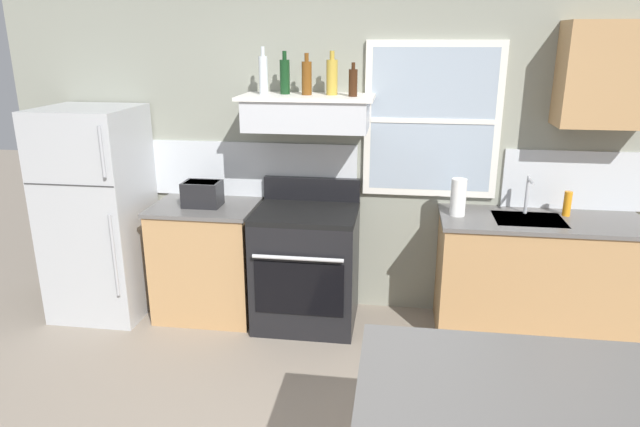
% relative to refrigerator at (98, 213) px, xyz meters
% --- Properties ---
extents(back_wall, '(5.40, 0.11, 2.70)m').
position_rel_refrigerator_xyz_m(back_wall, '(1.93, 0.39, 0.53)').
color(back_wall, gray).
rests_on(back_wall, ground_plane).
extents(refrigerator, '(0.70, 0.72, 1.65)m').
position_rel_refrigerator_xyz_m(refrigerator, '(0.00, 0.00, 0.00)').
color(refrigerator, '#B7BABC').
rests_on(refrigerator, ground_plane).
extents(counter_left_of_stove, '(0.79, 0.63, 0.91)m').
position_rel_refrigerator_xyz_m(counter_left_of_stove, '(0.85, 0.06, -0.37)').
color(counter_left_of_stove, tan).
rests_on(counter_left_of_stove, ground_plane).
extents(toaster, '(0.30, 0.20, 0.19)m').
position_rel_refrigerator_xyz_m(toaster, '(0.85, 0.03, 0.19)').
color(toaster, black).
rests_on(toaster, counter_left_of_stove).
extents(stove_range, '(0.76, 0.69, 1.09)m').
position_rel_refrigerator_xyz_m(stove_range, '(1.65, 0.02, -0.36)').
color(stove_range, black).
rests_on(stove_range, ground_plane).
extents(range_hood_shelf, '(0.96, 0.52, 0.24)m').
position_rel_refrigerator_xyz_m(range_hood_shelf, '(1.65, 0.12, 0.80)').
color(range_hood_shelf, silver).
extents(bottle_clear_tall, '(0.06, 0.06, 0.33)m').
position_rel_refrigerator_xyz_m(bottle_clear_tall, '(1.33, 0.13, 1.06)').
color(bottle_clear_tall, silver).
rests_on(bottle_clear_tall, range_hood_shelf).
extents(bottle_dark_green_wine, '(0.07, 0.07, 0.30)m').
position_rel_refrigerator_xyz_m(bottle_dark_green_wine, '(1.48, 0.17, 1.05)').
color(bottle_dark_green_wine, '#143819').
rests_on(bottle_dark_green_wine, range_hood_shelf).
extents(bottle_amber_wine, '(0.07, 0.07, 0.29)m').
position_rel_refrigerator_xyz_m(bottle_amber_wine, '(1.65, 0.13, 1.04)').
color(bottle_amber_wine, brown).
rests_on(bottle_amber_wine, range_hood_shelf).
extents(bottle_champagne_gold_foil, '(0.08, 0.08, 0.31)m').
position_rel_refrigerator_xyz_m(bottle_champagne_gold_foil, '(1.82, 0.15, 1.05)').
color(bottle_champagne_gold_foil, '#B29333').
rests_on(bottle_champagne_gold_foil, range_hood_shelf).
extents(bottle_brown_stout, '(0.06, 0.06, 0.23)m').
position_rel_refrigerator_xyz_m(bottle_brown_stout, '(1.98, 0.06, 1.02)').
color(bottle_brown_stout, '#381E0F').
rests_on(bottle_brown_stout, range_hood_shelf).
extents(counter_right_with_sink, '(1.43, 0.63, 0.91)m').
position_rel_refrigerator_xyz_m(counter_right_with_sink, '(3.35, 0.06, -0.37)').
color(counter_right_with_sink, tan).
rests_on(counter_right_with_sink, ground_plane).
extents(sink_faucet, '(0.03, 0.17, 0.28)m').
position_rel_refrigerator_xyz_m(sink_faucet, '(3.25, 0.16, 0.26)').
color(sink_faucet, silver).
rests_on(sink_faucet, counter_right_with_sink).
extents(paper_towel_roll, '(0.11, 0.11, 0.27)m').
position_rel_refrigerator_xyz_m(paper_towel_roll, '(2.75, 0.06, 0.22)').
color(paper_towel_roll, white).
rests_on(paper_towel_roll, counter_right_with_sink).
extents(dish_soap_bottle, '(0.06, 0.06, 0.18)m').
position_rel_refrigerator_xyz_m(dish_soap_bottle, '(3.53, 0.16, 0.18)').
color(dish_soap_bottle, orange).
rests_on(dish_soap_bottle, counter_right_with_sink).
extents(upper_cabinet_right, '(0.64, 0.32, 0.70)m').
position_rel_refrigerator_xyz_m(upper_cabinet_right, '(3.70, 0.20, 1.08)').
color(upper_cabinet_right, tan).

